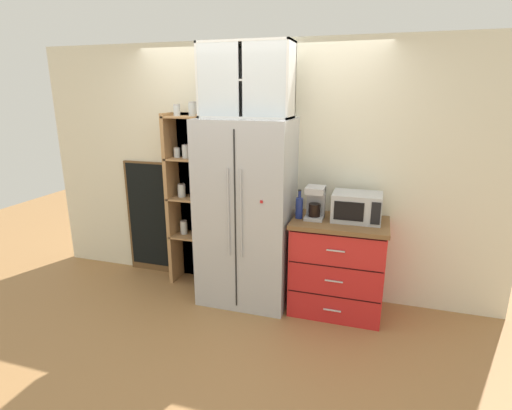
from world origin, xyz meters
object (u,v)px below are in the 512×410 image
coffee_maker (315,202)px  mug_red (341,216)px  refrigerator (246,213)px  chalkboard_menu (151,218)px  bottle_cobalt (299,206)px  microwave (357,207)px  bottle_clear (340,211)px

coffee_maker → mug_red: size_ratio=2.50×
refrigerator → chalkboard_menu: size_ratio=1.40×
bottle_cobalt → mug_red: bearing=5.2°
coffee_maker → bottle_cobalt: 0.15m
refrigerator → microwave: bearing=4.5°
bottle_clear → chalkboard_menu: size_ratio=0.19×
mug_red → bottle_clear: bearing=-92.0°
refrigerator → chalkboard_menu: bearing=167.1°
refrigerator → bottle_clear: refrigerator is taller
microwave → coffee_maker: (-0.38, -0.04, 0.03)m
coffee_maker → bottle_clear: bearing=-14.0°
coffee_maker → bottle_clear: (0.24, -0.06, -0.05)m
mug_red → bottle_cobalt: 0.39m
refrigerator → bottle_clear: size_ratio=7.40×
coffee_maker → chalkboard_menu: bearing=172.6°
coffee_maker → bottle_cobalt: (-0.14, -0.05, -0.03)m
chalkboard_menu → mug_red: bearing=-6.9°
microwave → mug_red: microwave is taller
chalkboard_menu → coffee_maker: bearing=-7.4°
refrigerator → bottle_clear: bearing=-1.3°
microwave → bottle_clear: microwave is taller
bottle_cobalt → chalkboard_menu: (-1.79, 0.30, -0.38)m
bottle_clear → chalkboard_menu: chalkboard_menu is taller
bottle_cobalt → chalkboard_menu: 1.86m
coffee_maker → chalkboard_menu: 1.99m
microwave → chalkboard_menu: size_ratio=0.34×
bottle_cobalt → coffee_maker: bearing=18.2°
microwave → chalkboard_menu: bearing=174.9°
bottle_clear → mug_red: bearing=88.0°
refrigerator → chalkboard_menu: (-1.27, 0.29, -0.26)m
refrigerator → coffee_maker: bearing=3.4°
coffee_maker → mug_red: coffee_maker is taller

